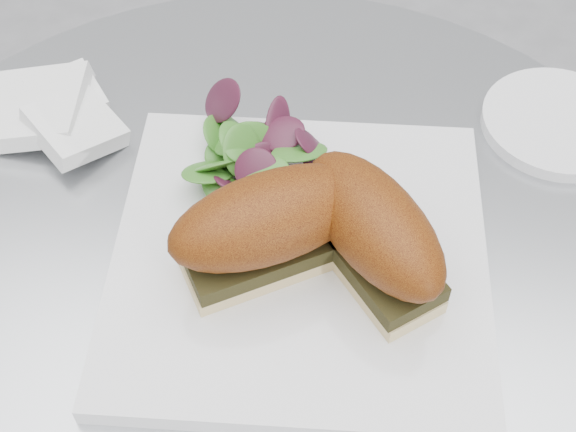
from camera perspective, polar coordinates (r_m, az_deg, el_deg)
name	(u,v)px	position (r m, az deg, el deg)	size (l,w,h in m)	color
table	(271,410)	(0.82, -1.25, -13.62)	(0.70, 0.70, 0.73)	#B0B3B7
plate	(300,258)	(0.61, 0.85, -2.98)	(0.28, 0.28, 0.02)	silver
sandwich_left	(271,225)	(0.56, -1.23, -0.65)	(0.16, 0.13, 0.08)	beige
sandwich_right	(373,231)	(0.56, 6.07, -1.09)	(0.14, 0.15, 0.08)	beige
salad	(257,143)	(0.64, -2.19, 5.23)	(0.10, 0.10, 0.05)	#427E29
napkin	(59,126)	(0.72, -16.00, 6.19)	(0.11, 0.11, 0.02)	white
saucer	(558,122)	(0.74, 18.63, 6.32)	(0.13, 0.13, 0.01)	silver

